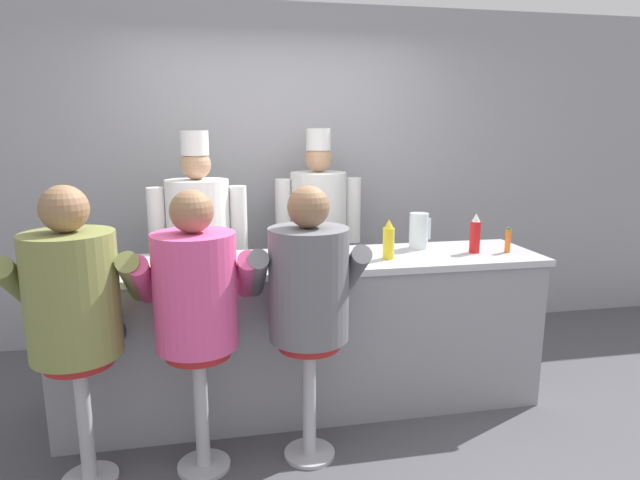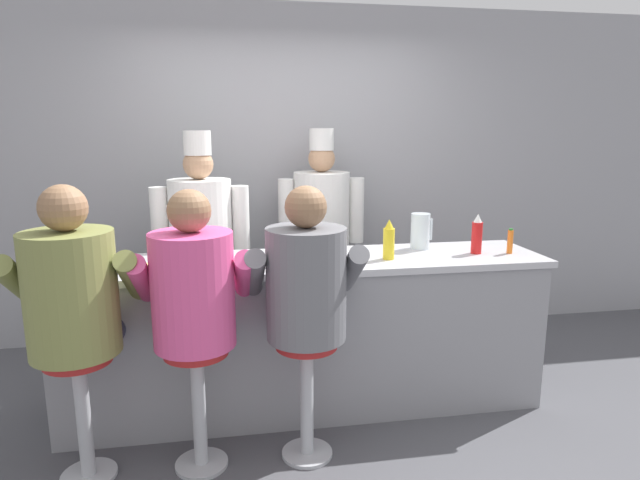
{
  "view_description": "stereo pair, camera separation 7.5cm",
  "coord_description": "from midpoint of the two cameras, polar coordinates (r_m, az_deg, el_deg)",
  "views": [
    {
      "loc": [
        -0.52,
        -2.79,
        1.72
      ],
      "look_at": [
        0.08,
        0.29,
        1.08
      ],
      "focal_mm": 30.0,
      "sensor_mm": 36.0,
      "label": 1
    },
    {
      "loc": [
        -0.45,
        -2.8,
        1.72
      ],
      "look_at": [
        0.08,
        0.29,
        1.08
      ],
      "focal_mm": 30.0,
      "sensor_mm": 36.0,
      "label": 2
    }
  ],
  "objects": [
    {
      "name": "diner_seated_olive",
      "position": [
        2.81,
        -24.03,
        -5.81
      ],
      "size": [
        0.64,
        0.63,
        1.48
      ],
      "color": "#B2B5BA",
      "rests_on": "ground_plane"
    },
    {
      "name": "wall_back",
      "position": [
        4.45,
        -3.47,
        6.85
      ],
      "size": [
        10.0,
        0.06,
        2.7
      ],
      "color": "#99999E",
      "rests_on": "ground_plane"
    },
    {
      "name": "hot_sauce_bottle_orange",
      "position": [
        3.59,
        20.19,
        -0.14
      ],
      "size": [
        0.04,
        0.04,
        0.16
      ],
      "color": "orange",
      "rests_on": "diner_counter"
    },
    {
      "name": "ketchup_bottle_red",
      "position": [
        3.51,
        16.98,
        0.51
      ],
      "size": [
        0.07,
        0.07,
        0.25
      ],
      "color": "red",
      "rests_on": "diner_counter"
    },
    {
      "name": "cook_in_whites_near",
      "position": [
        3.82,
        -11.95,
        -0.34
      ],
      "size": [
        0.67,
        0.43,
        1.72
      ],
      "color": "#232328",
      "rests_on": "ground_plane"
    },
    {
      "name": "cook_in_whites_far",
      "position": [
        4.21,
        0.68,
        1.13
      ],
      "size": [
        0.68,
        0.43,
        1.73
      ],
      "color": "#232328",
      "rests_on": "ground_plane"
    },
    {
      "name": "cereal_bowl",
      "position": [
        3.04,
        -3.07,
        -2.5
      ],
      "size": [
        0.16,
        0.16,
        0.05
      ],
      "color": "white",
      "rests_on": "diner_counter"
    },
    {
      "name": "diner_counter",
      "position": [
        3.39,
        -0.84,
        -9.87
      ],
      "size": [
        2.95,
        0.64,
        0.96
      ],
      "color": "gray",
      "rests_on": "ground_plane"
    },
    {
      "name": "ground_plane",
      "position": [
        3.32,
        0.09,
        -19.62
      ],
      "size": [
        20.0,
        20.0,
        0.0
      ],
      "primitive_type": "plane",
      "color": "#4C4C51"
    },
    {
      "name": "diner_seated_grey",
      "position": [
        2.75,
        -0.8,
        -5.38
      ],
      "size": [
        0.62,
        0.61,
        1.46
      ],
      "color": "#B2B5BA",
      "rests_on": "ground_plane"
    },
    {
      "name": "coffee_mug_white",
      "position": [
        3.05,
        -23.58,
        -3.01
      ],
      "size": [
        0.14,
        0.09,
        0.09
      ],
      "color": "white",
      "rests_on": "diner_counter"
    },
    {
      "name": "mustard_bottle_yellow",
      "position": [
        3.24,
        8.01,
        -0.08
      ],
      "size": [
        0.07,
        0.07,
        0.24
      ],
      "color": "yellow",
      "rests_on": "diner_counter"
    },
    {
      "name": "breakfast_plate",
      "position": [
        3.09,
        -17.52,
        -2.98
      ],
      "size": [
        0.24,
        0.24,
        0.05
      ],
      "color": "white",
      "rests_on": "diner_counter"
    },
    {
      "name": "water_pitcher_clear",
      "position": [
        3.56,
        11.25,
        0.92
      ],
      "size": [
        0.14,
        0.12,
        0.23
      ],
      "color": "silver",
      "rests_on": "diner_counter"
    },
    {
      "name": "diner_seated_pink",
      "position": [
        2.72,
        -12.53,
        -5.9
      ],
      "size": [
        0.61,
        0.6,
        1.45
      ],
      "color": "#B2B5BA",
      "rests_on": "ground_plane"
    }
  ]
}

